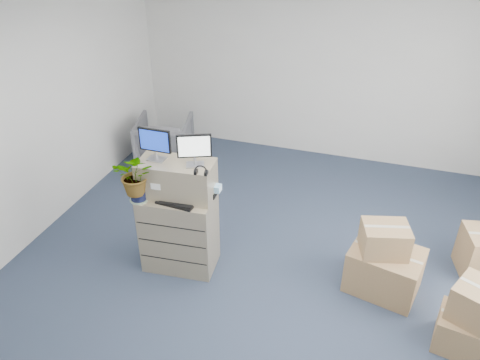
# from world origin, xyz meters

# --- Properties ---
(ground) EXTENTS (7.00, 7.00, 0.00)m
(ground) POSITION_xyz_m (0.00, 0.00, 0.00)
(ground) COLOR #283148
(ground) RESTS_ON ground
(wall_back) EXTENTS (6.00, 0.02, 2.80)m
(wall_back) POSITION_xyz_m (0.00, 3.51, 1.40)
(wall_back) COLOR silver
(wall_back) RESTS_ON ground
(filing_cabinet_lower) EXTENTS (0.84, 0.56, 0.94)m
(filing_cabinet_lower) POSITION_xyz_m (-1.04, 0.23, 0.47)
(filing_cabinet_lower) COLOR tan
(filing_cabinet_lower) RESTS_ON ground
(filing_cabinet_upper) EXTENTS (0.83, 0.47, 0.40)m
(filing_cabinet_upper) POSITION_xyz_m (-1.04, 0.27, 1.14)
(filing_cabinet_upper) COLOR tan
(filing_cabinet_upper) RESTS_ON filing_cabinet_lower
(monitor_left) EXTENTS (0.35, 0.14, 0.35)m
(monitor_left) POSITION_xyz_m (-1.26, 0.27, 1.53)
(monitor_left) COLOR #99999E
(monitor_left) RESTS_ON filing_cabinet_upper
(monitor_right) EXTENTS (0.33, 0.20, 0.35)m
(monitor_right) POSITION_xyz_m (-0.82, 0.28, 1.53)
(monitor_right) COLOR #99999E
(monitor_right) RESTS_ON filing_cabinet_upper
(headphones) EXTENTS (0.13, 0.03, 0.13)m
(headphones) POSITION_xyz_m (-0.70, 0.13, 1.37)
(headphones) COLOR black
(headphones) RESTS_ON filing_cabinet_upper
(keyboard) EXTENTS (0.43, 0.21, 0.02)m
(keyboard) POSITION_xyz_m (-0.99, 0.10, 0.95)
(keyboard) COLOR black
(keyboard) RESTS_ON filing_cabinet_lower
(mouse) EXTENTS (0.09, 0.06, 0.03)m
(mouse) POSITION_xyz_m (-0.70, 0.16, 0.95)
(mouse) COLOR silver
(mouse) RESTS_ON filing_cabinet_lower
(water_bottle) EXTENTS (0.07, 0.07, 0.23)m
(water_bottle) POSITION_xyz_m (-1.00, 0.28, 1.05)
(water_bottle) COLOR gray
(water_bottle) RESTS_ON filing_cabinet_lower
(phone_dock) EXTENTS (0.05, 0.05, 0.11)m
(phone_dock) POSITION_xyz_m (-1.07, 0.27, 0.97)
(phone_dock) COLOR silver
(phone_dock) RESTS_ON filing_cabinet_lower
(external_drive) EXTENTS (0.21, 0.16, 0.06)m
(external_drive) POSITION_xyz_m (-0.73, 0.36, 0.96)
(external_drive) COLOR black
(external_drive) RESTS_ON filing_cabinet_lower
(tissue_box) EXTENTS (0.20, 0.10, 0.07)m
(tissue_box) POSITION_xyz_m (-0.69, 0.38, 1.03)
(tissue_box) COLOR #42A0E1
(tissue_box) RESTS_ON external_drive
(potted_plant) EXTENTS (0.48, 0.52, 0.45)m
(potted_plant) POSITION_xyz_m (-1.39, 0.05, 1.19)
(potted_plant) COLOR #94B290
(potted_plant) RESTS_ON filing_cabinet_lower
(office_chair) EXTENTS (0.98, 0.94, 0.84)m
(office_chair) POSITION_xyz_m (-2.28, 2.41, 0.42)
(office_chair) COLOR #57575B
(office_chair) RESTS_ON ground
(cardboard_boxes) EXTENTS (2.03, 1.81, 0.83)m
(cardboard_boxes) POSITION_xyz_m (1.80, 0.60, 0.32)
(cardboard_boxes) COLOR #9A6F4A
(cardboard_boxes) RESTS_ON ground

